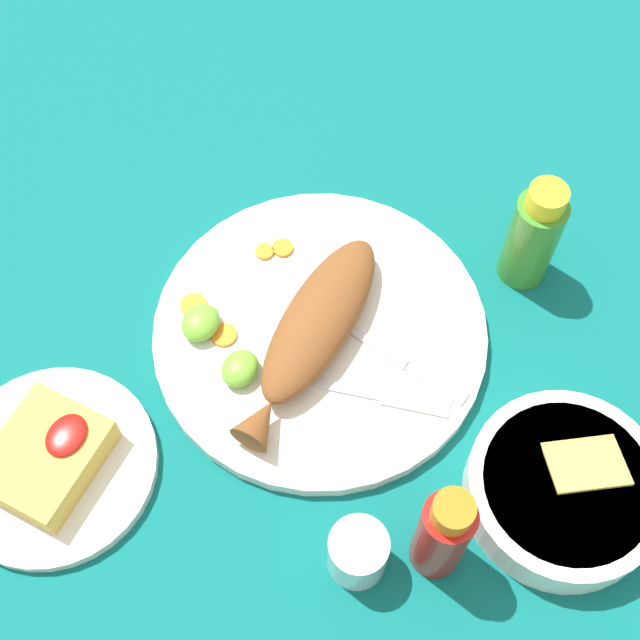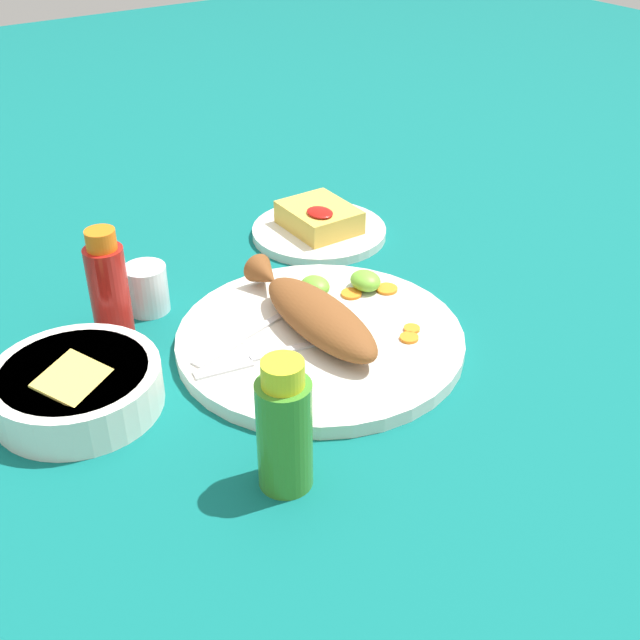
# 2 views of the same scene
# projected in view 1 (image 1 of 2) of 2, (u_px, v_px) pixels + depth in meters

# --- Properties ---
(ground_plane) EXTENTS (4.00, 4.00, 0.00)m
(ground_plane) POSITION_uv_depth(u_px,v_px,m) (320.00, 337.00, 0.97)
(ground_plane) COLOR #0C605B
(main_plate) EXTENTS (0.36, 0.36, 0.02)m
(main_plate) POSITION_uv_depth(u_px,v_px,m) (320.00, 333.00, 0.96)
(main_plate) COLOR silver
(main_plate) RESTS_ON ground_plane
(fried_fish) EXTENTS (0.26, 0.07, 0.05)m
(fried_fish) POSITION_uv_depth(u_px,v_px,m) (314.00, 328.00, 0.92)
(fried_fish) COLOR brown
(fried_fish) RESTS_ON main_plate
(fork_near) EXTENTS (0.05, 0.18, 0.00)m
(fork_near) POSITION_uv_depth(u_px,v_px,m) (399.00, 361.00, 0.93)
(fork_near) COLOR silver
(fork_near) RESTS_ON main_plate
(fork_far) EXTENTS (0.06, 0.18, 0.00)m
(fork_far) POSITION_uv_depth(u_px,v_px,m) (372.00, 395.00, 0.91)
(fork_far) COLOR silver
(fork_far) RESTS_ON main_plate
(carrot_slice_near) EXTENTS (0.02, 0.02, 0.00)m
(carrot_slice_near) POSITION_uv_depth(u_px,v_px,m) (283.00, 248.00, 1.00)
(carrot_slice_near) COLOR orange
(carrot_slice_near) RESTS_ON main_plate
(carrot_slice_mid) EXTENTS (0.02, 0.02, 0.00)m
(carrot_slice_mid) POSITION_uv_depth(u_px,v_px,m) (265.00, 252.00, 0.99)
(carrot_slice_mid) COLOR orange
(carrot_slice_mid) RESTS_ON main_plate
(carrot_slice_far) EXTENTS (0.03, 0.03, 0.00)m
(carrot_slice_far) POSITION_uv_depth(u_px,v_px,m) (194.00, 305.00, 0.96)
(carrot_slice_far) COLOR orange
(carrot_slice_far) RESTS_ON main_plate
(carrot_slice_extra) EXTENTS (0.03, 0.03, 0.00)m
(carrot_slice_extra) POSITION_uv_depth(u_px,v_px,m) (224.00, 335.00, 0.94)
(carrot_slice_extra) COLOR orange
(carrot_slice_extra) RESTS_ON main_plate
(lime_wedge_main) EXTENTS (0.05, 0.04, 0.03)m
(lime_wedge_main) POSITION_uv_depth(u_px,v_px,m) (201.00, 323.00, 0.94)
(lime_wedge_main) COLOR #6BB233
(lime_wedge_main) RESTS_ON main_plate
(lime_wedge_side) EXTENTS (0.04, 0.04, 0.02)m
(lime_wedge_side) POSITION_uv_depth(u_px,v_px,m) (240.00, 368.00, 0.91)
(lime_wedge_side) COLOR #6BB233
(lime_wedge_side) RESTS_ON main_plate
(hot_sauce_bottle_red) EXTENTS (0.05, 0.05, 0.15)m
(hot_sauce_bottle_red) POSITION_uv_depth(u_px,v_px,m) (443.00, 534.00, 0.79)
(hot_sauce_bottle_red) COLOR #B21914
(hot_sauce_bottle_red) RESTS_ON ground_plane
(hot_sauce_bottle_green) EXTENTS (0.05, 0.05, 0.15)m
(hot_sauce_bottle_green) POSITION_uv_depth(u_px,v_px,m) (533.00, 236.00, 0.95)
(hot_sauce_bottle_green) COLOR #3D8428
(hot_sauce_bottle_green) RESTS_ON ground_plane
(salt_cup) EXTENTS (0.06, 0.06, 0.06)m
(salt_cup) POSITION_uv_depth(u_px,v_px,m) (358.00, 554.00, 0.82)
(salt_cup) COLOR silver
(salt_cup) RESTS_ON ground_plane
(side_plate_fries) EXTENTS (0.21, 0.21, 0.01)m
(side_plate_fries) POSITION_uv_depth(u_px,v_px,m) (53.00, 465.00, 0.89)
(side_plate_fries) COLOR silver
(side_plate_fries) RESTS_ON ground_plane
(fries_pile) EXTENTS (0.12, 0.09, 0.04)m
(fries_pile) POSITION_uv_depth(u_px,v_px,m) (47.00, 456.00, 0.87)
(fries_pile) COLOR gold
(fries_pile) RESTS_ON side_plate_fries
(guacamole_bowl) EXTENTS (0.19, 0.19, 0.06)m
(guacamole_bowl) POSITION_uv_depth(u_px,v_px,m) (564.00, 488.00, 0.85)
(guacamole_bowl) COLOR white
(guacamole_bowl) RESTS_ON ground_plane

